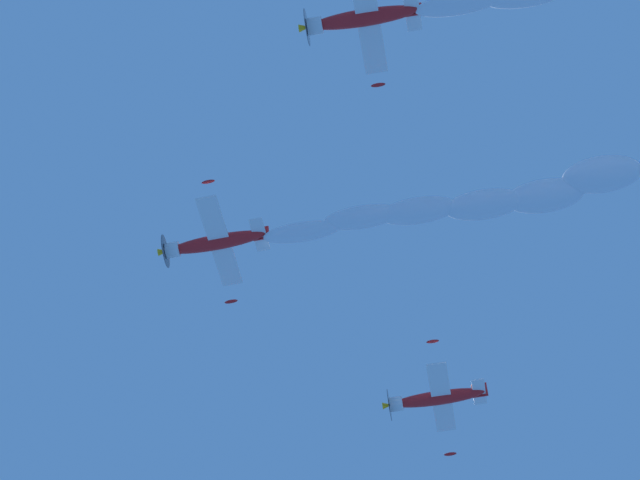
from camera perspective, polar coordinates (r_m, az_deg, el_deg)
airplane_lead at (r=84.63m, az=-4.81°, el=-0.13°), size 6.98×6.99×2.91m
airplane_left_wingman at (r=77.16m, az=1.83°, el=9.92°), size 7.02×6.95×3.05m
airplane_right_wingman at (r=90.54m, az=5.20°, el=-7.10°), size 6.99×6.97×3.30m
smoke_trail_lead at (r=83.91m, az=7.70°, el=1.83°), size 19.05×19.22×2.61m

